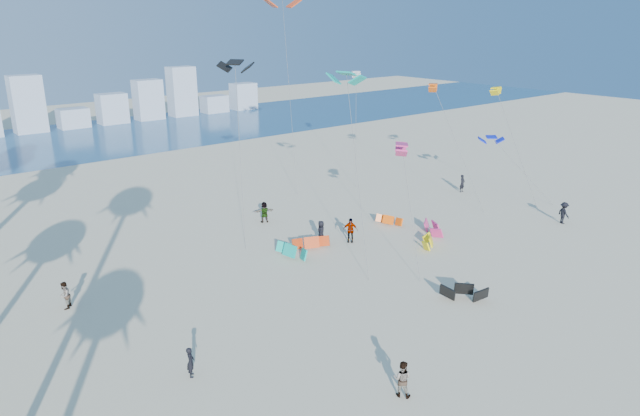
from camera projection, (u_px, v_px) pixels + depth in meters
ground at (499, 408)px, 25.15m from camera, size 220.00×220.00×0.00m
ocean at (41, 144)px, 78.05m from camera, size 220.00×220.00×0.00m
kitesurfer_near at (191, 362)px, 27.18m from camera, size 0.58×0.66×1.52m
kitesurfer_mid at (402, 379)px, 25.72m from camera, size 1.02×1.07×1.74m
kitesurfers_far at (359, 224)px, 45.17m from camera, size 38.28×17.15×1.92m
grounded_kites at (381, 247)px, 41.71m from camera, size 13.63×14.82×0.93m
flying_kites at (358, 65)px, 48.18m from camera, size 27.42×23.99×18.63m
distant_skyline at (9, 113)px, 83.72m from camera, size 85.00×3.00×8.40m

